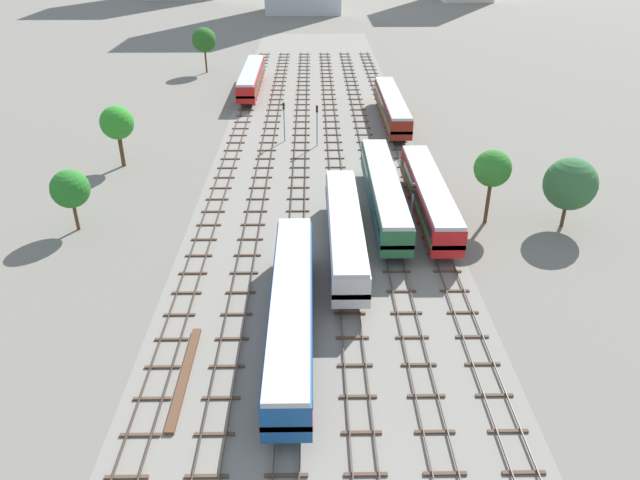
% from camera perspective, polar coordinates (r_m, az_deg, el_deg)
% --- Properties ---
extents(ground_plane, '(480.00, 480.00, 0.00)m').
position_cam_1_polar(ground_plane, '(76.00, -0.25, 7.83)').
color(ground_plane, slate).
extents(ballast_bed, '(25.67, 176.00, 0.01)m').
position_cam_1_polar(ballast_bed, '(76.00, -0.25, 7.84)').
color(ballast_bed, gray).
rests_on(ballast_bed, ground).
extents(track_far_left, '(2.40, 126.00, 0.29)m').
position_cam_1_polar(track_far_left, '(77.56, -8.37, 8.07)').
color(track_far_left, '#47382D').
rests_on(track_far_left, ground).
extents(track_left, '(2.40, 126.00, 0.29)m').
position_cam_1_polar(track_left, '(77.11, -5.15, 8.14)').
color(track_left, '#47382D').
rests_on(track_left, ground).
extents(track_centre_left, '(2.40, 126.00, 0.29)m').
position_cam_1_polar(track_centre_left, '(76.90, -1.89, 8.18)').
color(track_centre_left, '#47382D').
rests_on(track_centre_left, ground).
extents(track_centre, '(2.40, 126.00, 0.29)m').
position_cam_1_polar(track_centre, '(76.94, 1.37, 8.20)').
color(track_centre, '#47382D').
rests_on(track_centre, ground).
extents(track_centre_right, '(2.40, 126.00, 0.29)m').
position_cam_1_polar(track_centre_right, '(77.22, 4.62, 8.19)').
color(track_centre_right, '#47382D').
rests_on(track_centre_right, ground).
extents(track_right, '(2.40, 126.00, 0.29)m').
position_cam_1_polar(track_right, '(77.74, 7.83, 8.16)').
color(track_right, '#47382D').
rests_on(track_right, ground).
extents(passenger_coach_centre_left_nearest, '(2.96, 22.00, 3.80)m').
position_cam_1_polar(passenger_coach_centre_left_nearest, '(42.53, -2.72, -6.36)').
color(passenger_coach_centre_left_nearest, '#194C8C').
rests_on(passenger_coach_centre_left_nearest, ground).
extents(diesel_railcar_centre_near, '(2.96, 20.50, 3.80)m').
position_cam_1_polar(diesel_railcar_centre_near, '(52.68, 2.36, 1.03)').
color(diesel_railcar_centre_near, beige).
rests_on(diesel_railcar_centre_near, ground).
extents(diesel_railcar_right_mid, '(2.96, 20.50, 3.80)m').
position_cam_1_polar(diesel_railcar_right_mid, '(60.24, 10.30, 4.27)').
color(diesel_railcar_right_mid, red).
rests_on(diesel_railcar_right_mid, ground).
extents(passenger_coach_centre_right_midfar, '(2.96, 22.00, 3.80)m').
position_cam_1_polar(passenger_coach_centre_right_midfar, '(60.57, 6.08, 4.74)').
color(passenger_coach_centre_right_midfar, '#286638').
rests_on(passenger_coach_centre_right_midfar, ground).
extents(passenger_coach_right_far, '(2.96, 22.00, 3.80)m').
position_cam_1_polar(passenger_coach_right_far, '(89.08, 6.81, 12.56)').
color(passenger_coach_right_far, maroon).
rests_on(passenger_coach_right_far, ground).
extents(passenger_coach_far_left_farther, '(2.96, 22.00, 3.80)m').
position_cam_1_polar(passenger_coach_far_left_farther, '(105.47, -6.54, 15.09)').
color(passenger_coach_far_left_farther, red).
rests_on(passenger_coach_far_left_farther, ground).
extents(signal_post_nearest, '(0.28, 0.47, 5.34)m').
position_cam_1_polar(signal_post_nearest, '(80.75, -3.44, 11.60)').
color(signal_post_nearest, gray).
rests_on(signal_post_nearest, ground).
extents(signal_post_near, '(0.28, 0.47, 5.51)m').
position_cam_1_polar(signal_post_near, '(78.81, -0.29, 11.29)').
color(signal_post_near, gray).
rests_on(signal_post_near, ground).
extents(signal_post_mid, '(0.28, 0.47, 5.23)m').
position_cam_1_polar(signal_post_mid, '(56.58, 8.78, 3.56)').
color(signal_post_mid, gray).
rests_on(signal_post_mid, ground).
extents(lineside_tree_0, '(4.51, 4.51, 8.30)m').
position_cam_1_polar(lineside_tree_0, '(120.55, -10.95, 18.14)').
color(lineside_tree_0, '#4C331E').
rests_on(lineside_tree_0, ground).
extents(lineside_tree_1, '(3.64, 3.64, 6.11)m').
position_cam_1_polar(lineside_tree_1, '(61.02, -22.63, 4.49)').
color(lineside_tree_1, '#4C331E').
rests_on(lineside_tree_1, ground).
extents(lineside_tree_2, '(4.99, 4.99, 7.01)m').
position_cam_1_polar(lineside_tree_2, '(61.58, 22.66, 4.93)').
color(lineside_tree_2, '#4C331E').
rests_on(lineside_tree_2, ground).
extents(lineside_tree_3, '(3.94, 3.94, 7.38)m').
position_cam_1_polar(lineside_tree_3, '(75.44, -18.71, 10.48)').
color(lineside_tree_3, '#4C331E').
rests_on(lineside_tree_3, ground).
extents(lineside_tree_4, '(3.54, 3.54, 7.52)m').
position_cam_1_polar(lineside_tree_4, '(59.45, 16.06, 6.52)').
color(lineside_tree_4, '#4C331E').
rests_on(lineside_tree_4, ground).
extents(spare_rail_bundle, '(0.60, 10.00, 0.24)m').
position_cam_1_polar(spare_rail_bundle, '(41.58, -12.73, -12.48)').
color(spare_rail_bundle, brown).
rests_on(spare_rail_bundle, ground).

